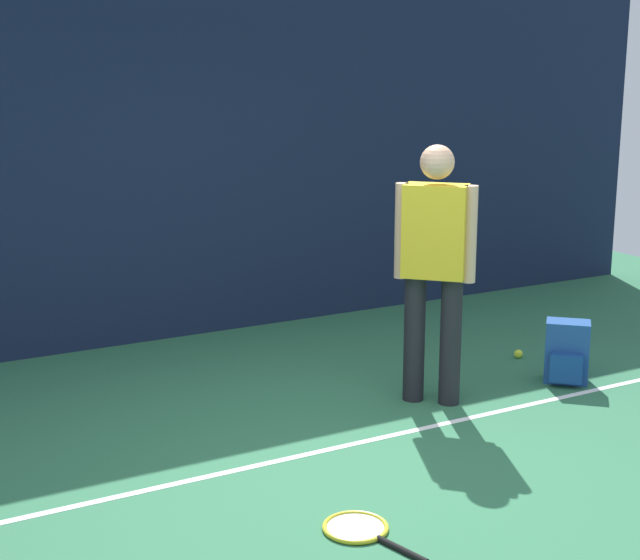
% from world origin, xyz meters
% --- Properties ---
extents(ground_plane, '(12.00, 12.00, 0.00)m').
position_xyz_m(ground_plane, '(0.00, 0.00, 0.00)').
color(ground_plane, '#2D6B47').
extents(back_fence, '(10.00, 0.10, 2.99)m').
position_xyz_m(back_fence, '(0.00, 3.00, 1.49)').
color(back_fence, '#141E38').
rests_on(back_fence, ground).
extents(court_line, '(9.00, 0.05, 0.00)m').
position_xyz_m(court_line, '(0.00, 0.32, 0.00)').
color(court_line, white).
rests_on(court_line, ground).
extents(tennis_player, '(0.44, 0.44, 1.70)m').
position_xyz_m(tennis_player, '(1.01, 0.70, 0.97)').
color(tennis_player, black).
rests_on(tennis_player, ground).
extents(tennis_racket, '(0.39, 0.64, 0.03)m').
position_xyz_m(tennis_racket, '(-0.34, -0.60, 0.01)').
color(tennis_racket, black).
rests_on(tennis_racket, ground).
extents(backpack, '(0.38, 0.38, 0.44)m').
position_xyz_m(backpack, '(2.07, 0.55, 0.21)').
color(backpack, '#1E478C').
rests_on(backpack, ground).
extents(tennis_ball_near_player, '(0.07, 0.07, 0.07)m').
position_xyz_m(tennis_ball_near_player, '(2.15, 1.14, 0.03)').
color(tennis_ball_near_player, '#CCE033').
rests_on(tennis_ball_near_player, ground).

